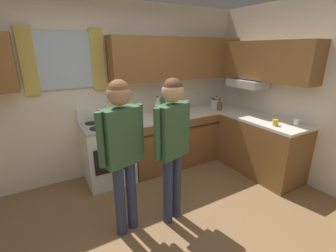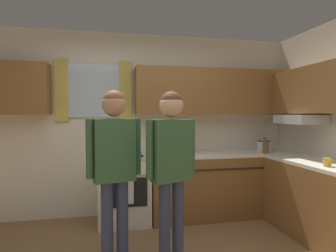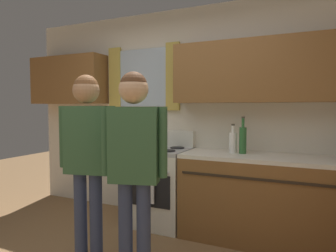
# 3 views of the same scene
# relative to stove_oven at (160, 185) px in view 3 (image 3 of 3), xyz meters

# --- Properties ---
(back_wall_unit) EXTENTS (4.60, 0.42, 2.60)m
(back_wall_unit) POSITION_rel_stove_oven_xyz_m (0.26, 0.28, 1.02)
(back_wall_unit) COLOR silver
(back_wall_unit) RESTS_ON ground
(kitchen_counter_run) EXTENTS (2.15, 1.92, 0.90)m
(kitchen_counter_run) POSITION_rel_stove_oven_xyz_m (1.72, -0.37, -0.02)
(kitchen_counter_run) COLOR brown
(kitchen_counter_run) RESTS_ON ground
(stove_oven) EXTENTS (0.67, 0.67, 1.10)m
(stove_oven) POSITION_rel_stove_oven_xyz_m (0.00, 0.00, 0.00)
(stove_oven) COLOR silver
(stove_oven) RESTS_ON ground
(bottle_wine_green) EXTENTS (0.08, 0.08, 0.39)m
(bottle_wine_green) POSITION_rel_stove_oven_xyz_m (0.96, 0.04, 0.58)
(bottle_wine_green) COLOR #2D6633
(bottle_wine_green) RESTS_ON kitchen_counter_run
(bottle_milk_white) EXTENTS (0.08, 0.08, 0.31)m
(bottle_milk_white) POSITION_rel_stove_oven_xyz_m (0.86, 0.03, 0.55)
(bottle_milk_white) COLOR white
(bottle_milk_white) RESTS_ON kitchen_counter_run
(adult_left) EXTENTS (0.51, 0.24, 1.67)m
(adult_left) POSITION_rel_stove_oven_xyz_m (-0.14, -1.13, 0.58)
(adult_left) COLOR #2D3856
(adult_left) RESTS_ON ground
(adult_in_plaid) EXTENTS (0.50, 0.26, 1.66)m
(adult_in_plaid) POSITION_rel_stove_oven_xyz_m (0.38, -1.22, 0.58)
(adult_in_plaid) COLOR #2D3856
(adult_in_plaid) RESTS_ON ground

